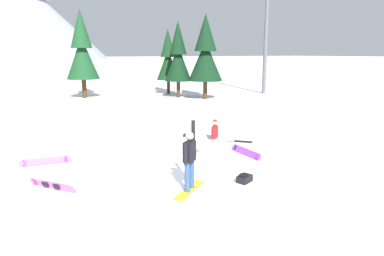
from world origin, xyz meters
TOP-DOWN VIEW (x-y plane):
  - ground_plane at (0.00, 0.00)m, footprint 800.00×800.00m
  - snowboarder_foreground at (-0.26, -1.25)m, footprint 1.42×1.19m
  - snowboarder_midground at (3.66, 3.30)m, footprint 1.54×1.51m
  - loose_snowboard_near_left at (-3.59, 3.28)m, footprint 1.70×0.36m
  - loose_snowboard_far_spare at (-3.71, 0.66)m, footprint 1.15×1.44m
  - loose_snowboard_near_right at (3.31, 0.84)m, footprint 0.20×1.78m
  - backpack_grey at (1.45, 1.59)m, footprint 0.53×0.34m
  - backpack_black at (1.49, -1.49)m, footprint 0.55×0.45m
  - pine_tree_leaning at (1.66, 21.81)m, footprint 2.75×2.75m
  - pine_tree_short at (9.49, 21.28)m, footprint 2.16×2.16m
  - pine_tree_tall at (10.58, 16.17)m, footprint 2.88×2.88m
  - pine_tree_broad at (9.10, 18.33)m, footprint 2.32×2.32m
  - ski_lift_tower at (17.75, 17.10)m, footprint 3.64×0.36m
  - peak_central_summit at (-0.27, 238.73)m, footprint 123.92×123.92m

SIDE VIEW (x-z plane):
  - ground_plane at x=0.00m, z-range 0.00..0.00m
  - backpack_grey at x=1.45m, z-range -0.02..0.24m
  - backpack_black at x=1.49m, z-range -0.01..0.27m
  - loose_snowboard_near_left at x=-3.59m, z-range 0.00..0.25m
  - loose_snowboard_near_right at x=3.31m, z-range 0.00..0.25m
  - loose_snowboard_far_spare at x=-3.71m, z-range 0.00..0.27m
  - snowboarder_midground at x=3.66m, z-range -0.15..0.80m
  - snowboarder_foreground at x=-0.26m, z-range -0.06..1.93m
  - pine_tree_short at x=9.49m, z-range 0.27..6.39m
  - pine_tree_broad at x=9.10m, z-range 0.29..6.86m
  - pine_tree_tall at x=10.58m, z-range 0.32..7.36m
  - pine_tree_leaning at x=1.66m, z-range 0.34..7.84m
  - ski_lift_tower at x=17.75m, z-range 0.79..11.43m
  - peak_central_summit at x=-0.27m, z-range 1.33..60.60m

